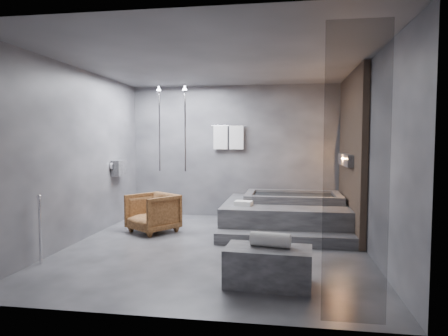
# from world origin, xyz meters

# --- Properties ---
(room) EXTENTS (5.00, 5.04, 2.82)m
(room) POSITION_xyz_m (0.40, 0.24, 1.73)
(room) COLOR #2E2E31
(room) RESTS_ON ground
(tub_deck) EXTENTS (2.20, 2.00, 0.50)m
(tub_deck) POSITION_xyz_m (1.05, 1.45, 0.25)
(tub_deck) COLOR #333336
(tub_deck) RESTS_ON ground
(tub_step) EXTENTS (2.20, 0.36, 0.18)m
(tub_step) POSITION_xyz_m (1.05, 0.27, 0.09)
(tub_step) COLOR #333336
(tub_step) RESTS_ON ground
(concrete_bench) EXTENTS (1.00, 0.59, 0.43)m
(concrete_bench) POSITION_xyz_m (0.87, -1.52, 0.22)
(concrete_bench) COLOR #38393B
(concrete_bench) RESTS_ON ground
(driftwood_chair) EXTENTS (1.04, 1.05, 0.69)m
(driftwood_chair) POSITION_xyz_m (-1.28, 0.81, 0.35)
(driftwood_chair) COLOR #402310
(driftwood_chair) RESTS_ON ground
(rolled_towel) EXTENTS (0.47, 0.23, 0.16)m
(rolled_towel) POSITION_xyz_m (0.89, -1.48, 0.52)
(rolled_towel) COLOR white
(rolled_towel) RESTS_ON concrete_bench
(deck_towel) EXTENTS (0.33, 0.26, 0.08)m
(deck_towel) POSITION_xyz_m (0.33, 0.93, 0.54)
(deck_towel) COLOR white
(deck_towel) RESTS_ON tub_deck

